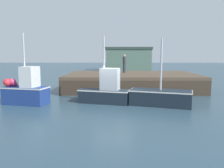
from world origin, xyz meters
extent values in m
cube|color=#2D4756|center=(0.00, 0.00, -0.05)|extent=(120.00, 160.00, 0.10)
cube|color=brown|center=(1.65, 6.61, 1.32)|extent=(11.87, 7.48, 0.25)
cube|color=#392E23|center=(1.65, 2.99, 0.60)|extent=(11.87, 0.24, 1.20)
cylinder|color=#392E23|center=(-3.88, 3.10, 0.60)|extent=(0.37, 0.37, 1.20)
cylinder|color=#392E23|center=(1.65, 3.10, 0.60)|extent=(0.37, 0.37, 1.20)
cylinder|color=#392E23|center=(7.19, 3.10, 0.60)|extent=(0.37, 0.37, 1.20)
cylinder|color=#392E23|center=(-1.91, 10.11, 0.60)|extent=(0.37, 0.37, 1.20)
cylinder|color=#392E23|center=(5.22, 10.11, 0.60)|extent=(0.37, 0.37, 1.20)
cylinder|color=#392E23|center=(-1.11, 3.10, 0.60)|extent=(5.57, 0.19, 1.14)
cube|color=navy|center=(-5.69, -0.16, 0.57)|extent=(3.01, 1.87, 1.13)
cube|color=silver|center=(-5.69, -0.16, 1.08)|extent=(3.07, 1.91, 0.08)
cube|color=silver|center=(-5.35, -0.24, 1.79)|extent=(1.09, 1.23, 1.32)
cylinder|color=#B7B7BC|center=(-5.69, -0.16, 3.51)|extent=(0.11, 0.11, 2.12)
sphere|color=red|center=(-6.79, -0.32, 1.44)|extent=(0.50, 0.50, 0.50)
sphere|color=#DB3866|center=(-6.65, 0.47, 1.23)|extent=(0.34, 0.34, 0.34)
sphere|color=#DB3866|center=(-6.51, -0.20, 1.46)|extent=(0.44, 0.44, 0.44)
sphere|color=#DB3866|center=(-6.79, 0.34, 1.22)|extent=(0.45, 0.45, 0.45)
sphere|color=#DB3866|center=(-7.07, 0.66, 1.15)|extent=(0.47, 0.47, 0.47)
sphere|color=#DB3866|center=(-6.62, 0.11, 1.29)|extent=(0.48, 0.48, 0.48)
cube|color=#19232D|center=(-0.62, 0.20, 0.45)|extent=(3.48, 1.91, 0.90)
cube|color=silver|center=(-0.62, 0.20, 0.85)|extent=(3.55, 1.95, 0.08)
cube|color=#B2B7BC|center=(-0.22, 0.09, 1.61)|extent=(1.34, 1.09, 1.42)
cylinder|color=#B7B7BC|center=(-0.62, 0.20, 3.36)|extent=(0.11, 0.11, 2.08)
cube|color=#19232D|center=(2.98, -0.48, 0.49)|extent=(4.01, 2.52, 0.99)
cube|color=silver|center=(2.98, -0.48, 0.94)|extent=(4.10, 2.57, 0.08)
cylinder|color=#B7B7BC|center=(2.98, -0.48, 2.58)|extent=(0.12, 0.12, 3.19)
cube|color=silver|center=(3.84, 1.84, 0.18)|extent=(1.97, 1.21, 0.35)
cube|color=#7F6647|center=(3.84, 1.84, 0.37)|extent=(0.27, 0.50, 0.04)
cylinder|color=#2D3342|center=(1.04, 7.87, 1.88)|extent=(0.29, 0.29, 0.86)
cylinder|color=#333338|center=(1.04, 7.87, 2.66)|extent=(0.34, 0.34, 0.69)
sphere|color=tan|center=(1.04, 7.87, 3.11)|extent=(0.22, 0.22, 0.22)
cube|color=#4C6656|center=(2.81, 32.41, 2.12)|extent=(8.91, 5.49, 4.24)
cube|color=#2D3D34|center=(2.81, 32.41, 4.49)|extent=(9.27, 5.71, 0.50)
cylinder|color=#EA5B70|center=(-6.06, 0.73, 0.23)|extent=(0.56, 0.56, 0.45)
cone|color=#EA5B70|center=(-6.06, 0.73, 0.59)|extent=(0.45, 0.45, 0.28)
camera|label=1|loc=(0.11, -14.62, 3.17)|focal=36.36mm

